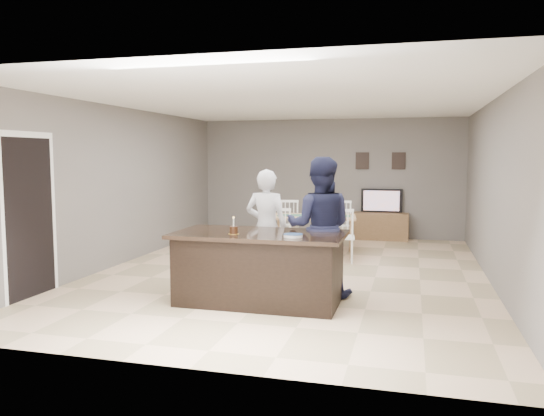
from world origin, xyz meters
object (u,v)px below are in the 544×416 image
(tv_console, at_px, (381,226))
(man, at_px, (320,227))
(television, at_px, (381,201))
(plate_stack, at_px, (293,236))
(kitchen_island, at_px, (260,267))
(floor_lamp, at_px, (327,183))
(woman, at_px, (266,228))
(birthday_cake, at_px, (234,230))
(dining_table, at_px, (314,222))

(tv_console, xyz_separation_m, man, (-0.53, -5.02, 0.63))
(television, relative_size, plate_stack, 3.90)
(kitchen_island, relative_size, television, 2.35)
(plate_stack, distance_m, floor_lamp, 5.10)
(woman, bearing_deg, birthday_cake, 85.86)
(woman, xyz_separation_m, birthday_cake, (-0.12, -1.10, 0.11))
(plate_stack, bearing_deg, woman, 119.21)
(television, height_order, dining_table, television)
(man, bearing_deg, floor_lamp, -86.68)
(kitchen_island, relative_size, woman, 1.28)
(television, bearing_deg, tv_console, 90.00)
(television, xyz_separation_m, birthday_cake, (-1.47, -5.84, 0.09))
(television, xyz_separation_m, plate_stack, (-0.71, -5.90, 0.06))
(man, height_order, birthday_cake, man)
(kitchen_island, bearing_deg, dining_table, 88.92)
(kitchen_island, xyz_separation_m, birthday_cake, (-0.27, -0.20, 0.50))
(woman, bearing_deg, tv_console, -104.23)
(kitchen_island, bearing_deg, tv_console, 77.84)
(plate_stack, relative_size, dining_table, 0.12)
(tv_console, bearing_deg, television, 90.00)
(dining_table, bearing_deg, woman, -102.54)
(tv_console, distance_m, floor_lamp, 1.66)
(television, bearing_deg, man, 84.09)
(kitchen_island, distance_m, floor_lamp, 4.89)
(tv_console, height_order, man, man)
(man, xyz_separation_m, floor_lamp, (-0.58, 4.26, 0.35))
(birthday_cake, distance_m, dining_table, 3.69)
(kitchen_island, distance_m, plate_stack, 0.73)
(tv_console, height_order, floor_lamp, floor_lamp)
(television, bearing_deg, kitchen_island, 77.99)
(man, bearing_deg, tv_console, -100.41)
(television, xyz_separation_m, floor_lamp, (-1.11, -0.83, 0.42))
(tv_console, relative_size, television, 1.31)
(man, xyz_separation_m, birthday_cake, (-0.95, -0.75, 0.02))
(woman, height_order, plate_stack, woman)
(woman, bearing_deg, kitchen_island, 101.78)
(woman, bearing_deg, television, -104.01)
(man, distance_m, dining_table, 2.99)
(television, distance_m, birthday_cake, 6.03)
(tv_console, height_order, television, television)
(television, relative_size, dining_table, 0.47)
(birthday_cake, xyz_separation_m, plate_stack, (0.77, -0.06, -0.03))
(tv_console, relative_size, floor_lamp, 0.73)
(floor_lamp, bearing_deg, television, 36.72)
(birthday_cake, xyz_separation_m, floor_lamp, (0.37, 5.02, 0.33))
(birthday_cake, bearing_deg, man, 38.51)
(television, xyz_separation_m, dining_table, (-1.13, -2.18, -0.25))
(television, distance_m, woman, 4.93)
(woman, distance_m, birthday_cake, 1.11)
(man, height_order, floor_lamp, man)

